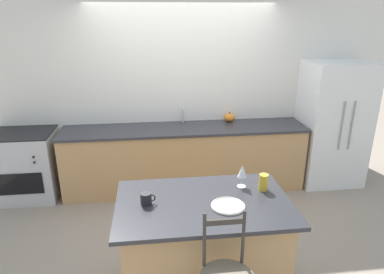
# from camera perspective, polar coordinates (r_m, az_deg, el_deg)

# --- Properties ---
(ground_plane) EXTENTS (18.00, 18.00, 0.00)m
(ground_plane) POSITION_cam_1_polar(r_m,az_deg,el_deg) (4.69, -0.71, -10.34)
(ground_plane) COLOR gray
(wall_back) EXTENTS (6.00, 0.07, 2.70)m
(wall_back) POSITION_cam_1_polar(r_m,az_deg,el_deg) (4.86, -1.69, 7.87)
(wall_back) COLOR silver
(wall_back) RESTS_ON ground_plane
(back_counter) EXTENTS (3.32, 0.69, 0.90)m
(back_counter) POSITION_cam_1_polar(r_m,az_deg,el_deg) (4.83, -1.22, -3.42)
(back_counter) COLOR tan
(back_counter) RESTS_ON ground_plane
(sink_faucet) EXTENTS (0.02, 0.13, 0.22)m
(sink_faucet) POSITION_cam_1_polar(r_m,az_deg,el_deg) (4.82, -1.51, 3.95)
(sink_faucet) COLOR #ADAFB5
(sink_faucet) RESTS_ON back_counter
(kitchen_island) EXTENTS (1.42, 0.90, 0.92)m
(kitchen_island) POSITION_cam_1_polar(r_m,az_deg,el_deg) (3.09, 1.84, -17.96)
(kitchen_island) COLOR tan
(kitchen_island) RESTS_ON ground_plane
(refrigerator) EXTENTS (0.87, 0.71, 1.75)m
(refrigerator) POSITION_cam_1_polar(r_m,az_deg,el_deg) (5.27, 22.35, 2.00)
(refrigerator) COLOR white
(refrigerator) RESTS_ON ground_plane
(oven_range) EXTENTS (0.76, 0.66, 0.92)m
(oven_range) POSITION_cam_1_polar(r_m,az_deg,el_deg) (5.08, -25.74, -4.22)
(oven_range) COLOR #B7B7BC
(oven_range) RESTS_ON ground_plane
(dinner_plate) EXTENTS (0.27, 0.27, 0.02)m
(dinner_plate) POSITION_cam_1_polar(r_m,az_deg,el_deg) (2.78, 6.03, -11.31)
(dinner_plate) COLOR beige
(dinner_plate) RESTS_ON kitchen_island
(wine_glass) EXTENTS (0.08, 0.08, 0.20)m
(wine_glass) POSITION_cam_1_polar(r_m,az_deg,el_deg) (3.03, 8.36, -5.74)
(wine_glass) COLOR white
(wine_glass) RESTS_ON kitchen_island
(coffee_mug) EXTENTS (0.12, 0.09, 0.10)m
(coffee_mug) POSITION_cam_1_polar(r_m,az_deg,el_deg) (2.81, -7.62, -10.12)
(coffee_mug) COLOR #232326
(coffee_mug) RESTS_ON kitchen_island
(tumbler_cup) EXTENTS (0.08, 0.08, 0.14)m
(tumbler_cup) POSITION_cam_1_polar(r_m,az_deg,el_deg) (3.04, 11.83, -7.37)
(tumbler_cup) COLOR gold
(tumbler_cup) RESTS_ON kitchen_island
(pumpkin_decoration) EXTENTS (0.15, 0.15, 0.14)m
(pumpkin_decoration) POSITION_cam_1_polar(r_m,az_deg,el_deg) (4.93, 6.27, 3.26)
(pumpkin_decoration) COLOR orange
(pumpkin_decoration) RESTS_ON back_counter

